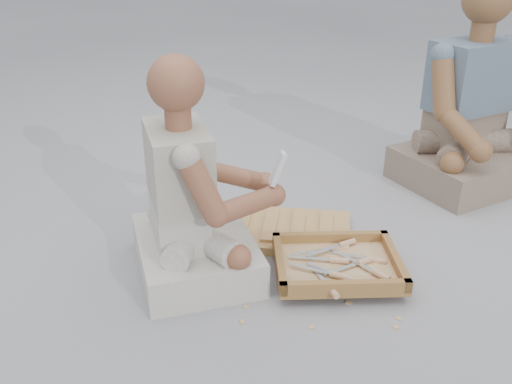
# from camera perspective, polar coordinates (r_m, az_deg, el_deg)

# --- Properties ---
(ground) EXTENTS (60.00, 60.00, 0.00)m
(ground) POSITION_cam_1_polar(r_m,az_deg,el_deg) (2.09, 1.56, -8.82)
(ground) COLOR #939398
(ground) RESTS_ON ground
(carved_panel) EXTENTS (0.55, 0.38, 0.04)m
(carved_panel) POSITION_cam_1_polar(r_m,az_deg,el_deg) (2.37, 2.91, -3.89)
(carved_panel) COLOR #9F663D
(carved_panel) RESTS_ON ground
(tool_tray) EXTENTS (0.49, 0.41, 0.06)m
(tool_tray) POSITION_cam_1_polar(r_m,az_deg,el_deg) (2.10, 8.11, -7.20)
(tool_tray) COLOR brown
(tool_tray) RESTS_ON carved_panel
(chisel_0) EXTENTS (0.21, 0.09, 0.02)m
(chisel_0) POSITION_cam_1_polar(r_m,az_deg,el_deg) (2.18, 7.80, -5.66)
(chisel_0) COLOR silver
(chisel_0) RESTS_ON tool_tray
(chisel_1) EXTENTS (0.11, 0.21, 0.02)m
(chisel_1) POSITION_cam_1_polar(r_m,az_deg,el_deg) (1.96, 7.33, -9.42)
(chisel_1) COLOR silver
(chisel_1) RESTS_ON tool_tray
(chisel_2) EXTENTS (0.20, 0.13, 0.02)m
(chisel_2) POSITION_cam_1_polar(r_m,az_deg,el_deg) (1.99, 9.54, -8.68)
(chisel_2) COLOR silver
(chisel_2) RESTS_ON tool_tray
(chisel_3) EXTENTS (0.19, 0.14, 0.02)m
(chisel_3) POSITION_cam_1_polar(r_m,az_deg,el_deg) (2.10, 10.45, -6.92)
(chisel_3) COLOR silver
(chisel_3) RESTS_ON tool_tray
(chisel_4) EXTENTS (0.21, 0.09, 0.02)m
(chisel_4) POSITION_cam_1_polar(r_m,az_deg,el_deg) (2.01, 7.80, -8.16)
(chisel_4) COLOR silver
(chisel_4) RESTS_ON tool_tray
(chisel_5) EXTENTS (0.19, 0.14, 0.02)m
(chisel_5) POSITION_cam_1_polar(r_m,az_deg,el_deg) (2.19, 8.64, -5.21)
(chisel_5) COLOR silver
(chisel_5) RESTS_ON tool_tray
(chisel_6) EXTENTS (0.17, 0.17, 0.02)m
(chisel_6) POSITION_cam_1_polar(r_m,az_deg,el_deg) (2.05, 11.90, -7.89)
(chisel_6) COLOR silver
(chisel_6) RESTS_ON tool_tray
(chisel_7) EXTENTS (0.22, 0.08, 0.02)m
(chisel_7) POSITION_cam_1_polar(r_m,az_deg,el_deg) (2.14, 11.37, -6.61)
(chisel_7) COLOR silver
(chisel_7) RESTS_ON tool_tray
(chisel_8) EXTENTS (0.22, 0.03, 0.02)m
(chisel_8) POSITION_cam_1_polar(r_m,az_deg,el_deg) (2.10, 7.74, -6.74)
(chisel_8) COLOR silver
(chisel_8) RESTS_ON tool_tray
(wood_chip_0) EXTENTS (0.02, 0.02, 0.00)m
(wood_chip_0) POSITION_cam_1_polar(r_m,az_deg,el_deg) (1.93, 13.81, -13.00)
(wood_chip_0) COLOR tan
(wood_chip_0) RESTS_ON ground
(wood_chip_1) EXTENTS (0.02, 0.02, 0.00)m
(wood_chip_1) POSITION_cam_1_polar(r_m,az_deg,el_deg) (1.88, 5.55, -13.32)
(wood_chip_1) COLOR tan
(wood_chip_1) RESTS_ON ground
(wood_chip_2) EXTENTS (0.02, 0.02, 0.00)m
(wood_chip_2) POSITION_cam_1_polar(r_m,az_deg,el_deg) (1.96, -0.95, -11.41)
(wood_chip_2) COLOR tan
(wood_chip_2) RESTS_ON ground
(wood_chip_3) EXTENTS (0.02, 0.02, 0.00)m
(wood_chip_3) POSITION_cam_1_polar(r_m,az_deg,el_deg) (2.00, 9.27, -10.87)
(wood_chip_3) COLOR tan
(wood_chip_3) RESTS_ON ground
(wood_chip_4) EXTENTS (0.02, 0.02, 0.00)m
(wood_chip_4) POSITION_cam_1_polar(r_m,az_deg,el_deg) (1.97, 14.08, -12.17)
(wood_chip_4) COLOR tan
(wood_chip_4) RESTS_ON ground
(wood_chip_5) EXTENTS (0.02, 0.02, 0.00)m
(wood_chip_5) POSITION_cam_1_polar(r_m,az_deg,el_deg) (2.09, 6.30, -8.99)
(wood_chip_5) COLOR tan
(wood_chip_5) RESTS_ON ground
(wood_chip_6) EXTENTS (0.02, 0.02, 0.00)m
(wood_chip_6) POSITION_cam_1_polar(r_m,az_deg,el_deg) (2.03, 4.31, -10.03)
(wood_chip_6) COLOR tan
(wood_chip_6) RESTS_ON ground
(wood_chip_7) EXTENTS (0.02, 0.02, 0.00)m
(wood_chip_7) POSITION_cam_1_polar(r_m,az_deg,el_deg) (2.27, 11.29, -6.27)
(wood_chip_7) COLOR tan
(wood_chip_7) RESTS_ON ground
(wood_chip_8) EXTENTS (0.02, 0.02, 0.00)m
(wood_chip_8) POSITION_cam_1_polar(r_m,az_deg,el_deg) (1.90, -1.39, -12.83)
(wood_chip_8) COLOR tan
(wood_chip_8) RESTS_ON ground
(craftsman) EXTENTS (0.61, 0.63, 0.80)m
(craftsman) POSITION_cam_1_polar(r_m,az_deg,el_deg) (2.03, -6.40, -1.19)
(craftsman) COLOR beige
(craftsman) RESTS_ON ground
(companion) EXTENTS (0.80, 0.77, 0.98)m
(companion) POSITION_cam_1_polar(r_m,az_deg,el_deg) (2.94, 20.90, 6.96)
(companion) COLOR gray
(companion) RESTS_ON ground
(mobile_phone) EXTENTS (0.07, 0.06, 0.12)m
(mobile_phone) POSITION_cam_1_polar(r_m,az_deg,el_deg) (1.99, 2.17, 2.37)
(mobile_phone) COLOR silver
(mobile_phone) RESTS_ON craftsman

